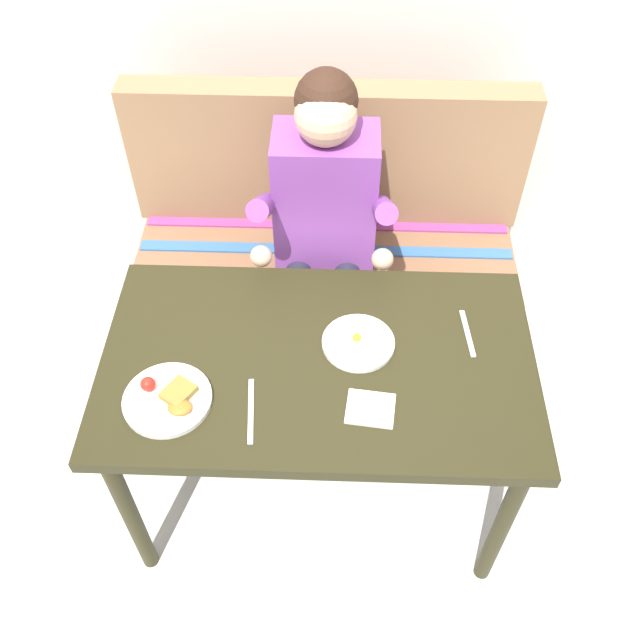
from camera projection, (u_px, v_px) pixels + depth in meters
The scene contains 9 objects.
ground_plane at pixel (319, 485), 2.48m from camera, with size 8.00×8.00×0.00m, color beige.
table at pixel (318, 376), 1.99m from camera, with size 1.20×0.70×0.73m.
couch at pixel (326, 267), 2.73m from camera, with size 1.44×0.56×1.00m.
person at pixel (324, 215), 2.30m from camera, with size 0.45×0.61×1.21m.
plate_breakfast at pixel (168, 398), 1.82m from camera, with size 0.23×0.23×0.05m.
plate_eggs at pixel (358, 342), 1.95m from camera, with size 0.20×0.20×0.04m.
napkin at pixel (370, 409), 1.81m from camera, with size 0.12×0.11×0.01m, color silver.
fork at pixel (467, 333), 1.98m from camera, with size 0.01×0.17×0.01m, color silver.
knife at pixel (251, 411), 1.81m from camera, with size 0.01×0.20×0.01m, color silver.
Camera 1 is at (0.05, -1.18, 2.25)m, focal length 39.27 mm.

